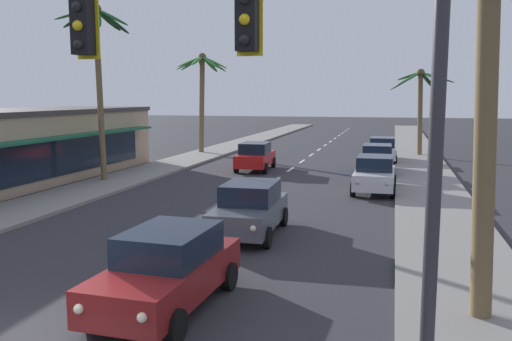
{
  "coord_description": "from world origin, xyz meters",
  "views": [
    {
      "loc": [
        6.05,
        -7.59,
        4.43
      ],
      "look_at": [
        2.03,
        8.0,
        2.2
      ],
      "focal_mm": 37.57,
      "sensor_mm": 36.0,
      "label": 1
    }
  ],
  "objects_px": {
    "sedan_third_in_queue": "(250,208)",
    "sedan_parked_nearest_kerb": "(375,174)",
    "storefront_strip_left": "(1,147)",
    "palm_left_second": "(97,49)",
    "palm_left_third": "(202,82)",
    "palm_right_third": "(420,93)",
    "sedan_lead_at_stop_bar": "(168,268)",
    "sedan_oncoming_far": "(255,156)",
    "traffic_signal_mast": "(183,55)",
    "sedan_parked_mid_kerb": "(382,150)",
    "sedan_parked_far_kerb": "(377,159)"
  },
  "relations": [
    {
      "from": "sedan_lead_at_stop_bar",
      "to": "palm_left_third",
      "type": "xyz_separation_m",
      "value": [
        -9.92,
        29.26,
        4.7
      ]
    },
    {
      "from": "traffic_signal_mast",
      "to": "palm_right_third",
      "type": "xyz_separation_m",
      "value": [
        5.08,
        33.27,
        -0.42
      ]
    },
    {
      "from": "traffic_signal_mast",
      "to": "palm_left_third",
      "type": "relative_size",
      "value": 1.48
    },
    {
      "from": "sedan_parked_far_kerb",
      "to": "palm_right_third",
      "type": "relative_size",
      "value": 0.7
    },
    {
      "from": "sedan_oncoming_far",
      "to": "storefront_strip_left",
      "type": "height_order",
      "value": "storefront_strip_left"
    },
    {
      "from": "sedan_third_in_queue",
      "to": "palm_left_second",
      "type": "xyz_separation_m",
      "value": [
        -10.23,
        8.36,
        5.95
      ]
    },
    {
      "from": "palm_left_third",
      "to": "storefront_strip_left",
      "type": "bearing_deg",
      "value": -106.39
    },
    {
      "from": "sedan_parked_nearest_kerb",
      "to": "palm_left_third",
      "type": "bearing_deg",
      "value": 134.23
    },
    {
      "from": "sedan_parked_far_kerb",
      "to": "palm_left_third",
      "type": "xyz_separation_m",
      "value": [
        -13.53,
        7.86,
        4.7
      ]
    },
    {
      "from": "traffic_signal_mast",
      "to": "sedan_third_in_queue",
      "type": "height_order",
      "value": "traffic_signal_mast"
    },
    {
      "from": "sedan_lead_at_stop_bar",
      "to": "palm_left_third",
      "type": "relative_size",
      "value": 0.58
    },
    {
      "from": "palm_left_second",
      "to": "palm_left_third",
      "type": "bearing_deg",
      "value": 89.12
    },
    {
      "from": "sedan_third_in_queue",
      "to": "sedan_parked_mid_kerb",
      "type": "relative_size",
      "value": 1.0
    },
    {
      "from": "sedan_parked_nearest_kerb",
      "to": "sedan_parked_mid_kerb",
      "type": "relative_size",
      "value": 1.0
    },
    {
      "from": "sedan_parked_nearest_kerb",
      "to": "palm_right_third",
      "type": "height_order",
      "value": "palm_right_third"
    },
    {
      "from": "sedan_parked_nearest_kerb",
      "to": "storefront_strip_left",
      "type": "height_order",
      "value": "storefront_strip_left"
    },
    {
      "from": "sedan_oncoming_far",
      "to": "palm_right_third",
      "type": "distance_m",
      "value": 14.74
    },
    {
      "from": "sedan_third_in_queue",
      "to": "sedan_oncoming_far",
      "type": "height_order",
      "value": "same"
    },
    {
      "from": "sedan_oncoming_far",
      "to": "sedan_parked_nearest_kerb",
      "type": "relative_size",
      "value": 1.01
    },
    {
      "from": "sedan_third_in_queue",
      "to": "storefront_strip_left",
      "type": "distance_m",
      "value": 16.25
    },
    {
      "from": "sedan_oncoming_far",
      "to": "sedan_lead_at_stop_bar",
      "type": "bearing_deg",
      "value": -80.42
    },
    {
      "from": "sedan_oncoming_far",
      "to": "traffic_signal_mast",
      "type": "bearing_deg",
      "value": -78.3
    },
    {
      "from": "palm_left_second",
      "to": "storefront_strip_left",
      "type": "distance_m",
      "value": 6.96
    },
    {
      "from": "traffic_signal_mast",
      "to": "sedan_parked_far_kerb",
      "type": "xyz_separation_m",
      "value": [
        2.41,
        23.28,
        -4.23
      ]
    },
    {
      "from": "sedan_parked_mid_kerb",
      "to": "palm_left_second",
      "type": "distance_m",
      "value": 19.62
    },
    {
      "from": "traffic_signal_mast",
      "to": "sedan_parked_mid_kerb",
      "type": "relative_size",
      "value": 2.57
    },
    {
      "from": "palm_left_second",
      "to": "storefront_strip_left",
      "type": "xyz_separation_m",
      "value": [
        -4.59,
        -1.79,
        -4.92
      ]
    },
    {
      "from": "storefront_strip_left",
      "to": "sedan_oncoming_far",
      "type": "bearing_deg",
      "value": 36.28
    },
    {
      "from": "sedan_third_in_queue",
      "to": "sedan_parked_nearest_kerb",
      "type": "bearing_deg",
      "value": 67.98
    },
    {
      "from": "sedan_oncoming_far",
      "to": "storefront_strip_left",
      "type": "xyz_separation_m",
      "value": [
        -11.18,
        -8.21,
        1.03
      ]
    },
    {
      "from": "sedan_oncoming_far",
      "to": "sedan_parked_nearest_kerb",
      "type": "height_order",
      "value": "same"
    },
    {
      "from": "palm_left_third",
      "to": "storefront_strip_left",
      "type": "relative_size",
      "value": 0.37
    },
    {
      "from": "sedan_parked_far_kerb",
      "to": "palm_left_third",
      "type": "bearing_deg",
      "value": 149.85
    },
    {
      "from": "sedan_lead_at_stop_bar",
      "to": "palm_right_third",
      "type": "distance_m",
      "value": 32.24
    },
    {
      "from": "traffic_signal_mast",
      "to": "sedan_oncoming_far",
      "type": "xyz_separation_m",
      "value": [
        -4.76,
        22.97,
        -4.23
      ]
    },
    {
      "from": "sedan_parked_far_kerb",
      "to": "sedan_third_in_queue",
      "type": "bearing_deg",
      "value": -103.15
    },
    {
      "from": "sedan_lead_at_stop_bar",
      "to": "palm_left_third",
      "type": "height_order",
      "value": "palm_left_third"
    },
    {
      "from": "palm_right_third",
      "to": "sedan_third_in_queue",
      "type": "bearing_deg",
      "value": -103.87
    },
    {
      "from": "sedan_third_in_queue",
      "to": "palm_right_third",
      "type": "distance_m",
      "value": 26.11
    },
    {
      "from": "sedan_third_in_queue",
      "to": "sedan_parked_far_kerb",
      "type": "xyz_separation_m",
      "value": [
        3.52,
        15.09,
        0.0
      ]
    },
    {
      "from": "sedan_third_in_queue",
      "to": "palm_left_third",
      "type": "height_order",
      "value": "palm_left_third"
    },
    {
      "from": "sedan_oncoming_far",
      "to": "sedan_parked_mid_kerb",
      "type": "distance_m",
      "value": 9.51
    },
    {
      "from": "sedan_third_in_queue",
      "to": "palm_right_third",
      "type": "height_order",
      "value": "palm_right_third"
    },
    {
      "from": "storefront_strip_left",
      "to": "sedan_third_in_queue",
      "type": "bearing_deg",
      "value": -23.91
    },
    {
      "from": "sedan_parked_far_kerb",
      "to": "traffic_signal_mast",
      "type": "bearing_deg",
      "value": -95.92
    },
    {
      "from": "sedan_oncoming_far",
      "to": "palm_left_second",
      "type": "distance_m",
      "value": 10.95
    },
    {
      "from": "sedan_oncoming_far",
      "to": "palm_left_second",
      "type": "relative_size",
      "value": 0.5
    },
    {
      "from": "sedan_parked_nearest_kerb",
      "to": "sedan_parked_far_kerb",
      "type": "relative_size",
      "value": 1.0
    },
    {
      "from": "sedan_parked_nearest_kerb",
      "to": "palm_left_third",
      "type": "relative_size",
      "value": 0.58
    },
    {
      "from": "sedan_lead_at_stop_bar",
      "to": "sedan_oncoming_far",
      "type": "height_order",
      "value": "same"
    }
  ]
}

